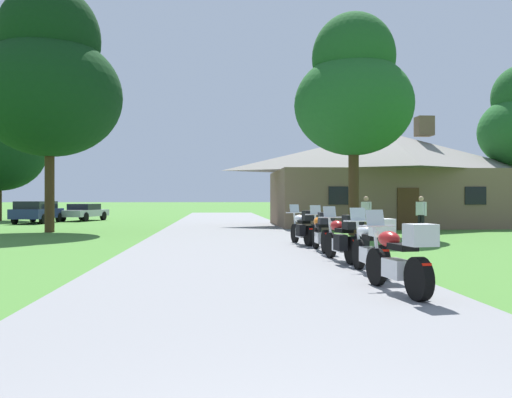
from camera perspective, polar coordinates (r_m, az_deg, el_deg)
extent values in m
plane|color=#42752D|center=(21.85, -2.61, -4.05)|extent=(500.00, 500.00, 0.00)
cube|color=slate|center=(19.85, -2.46, -4.37)|extent=(6.40, 80.00, 0.06)
cylinder|color=black|center=(9.63, 12.44, -6.92)|extent=(0.20, 0.65, 0.64)
cylinder|color=black|center=(8.36, 16.62, -7.98)|extent=(0.24, 0.66, 0.64)
cube|color=silver|center=(8.97, 14.43, -7.05)|extent=(0.34, 0.59, 0.30)
ellipsoid|color=maroon|center=(9.15, 13.70, -4.08)|extent=(0.37, 0.56, 0.26)
cube|color=black|center=(8.75, 15.03, -4.85)|extent=(0.35, 0.55, 0.10)
cylinder|color=silver|center=(9.54, 12.54, -2.77)|extent=(0.66, 0.13, 0.03)
cylinder|color=silver|center=(9.60, 12.44, -4.79)|extent=(0.09, 0.24, 0.73)
cube|color=#B2BCC6|center=(9.62, 12.29, -1.91)|extent=(0.33, 0.15, 0.27)
sphere|color=silver|center=(9.55, 12.54, -3.61)|extent=(0.11, 0.11, 0.11)
cube|color=#B7B7BC|center=(8.25, 16.78, -3.62)|extent=(0.45, 0.41, 0.32)
cube|color=red|center=(8.14, 17.37, -6.61)|extent=(0.14, 0.05, 0.06)
cylinder|color=silver|center=(8.72, 16.40, -8.31)|extent=(0.15, 0.55, 0.07)
cylinder|color=black|center=(11.73, 10.64, -5.68)|extent=(0.13, 0.64, 0.64)
cylinder|color=black|center=(10.36, 12.92, -6.43)|extent=(0.17, 0.64, 0.64)
cube|color=silver|center=(11.02, 11.74, -5.73)|extent=(0.28, 0.57, 0.30)
ellipsoid|color=silver|center=(11.23, 11.34, -3.32)|extent=(0.32, 0.53, 0.26)
cube|color=black|center=(10.80, 12.06, -3.93)|extent=(0.30, 0.53, 0.10)
cylinder|color=silver|center=(11.64, 10.69, -2.27)|extent=(0.66, 0.05, 0.03)
cylinder|color=silver|center=(11.70, 10.64, -3.93)|extent=(0.07, 0.24, 0.73)
cube|color=#B2BCC6|center=(11.73, 10.55, -1.57)|extent=(0.32, 0.12, 0.27)
sphere|color=silver|center=(11.65, 10.69, -2.96)|extent=(0.11, 0.11, 0.11)
cube|color=silver|center=(10.26, 13.01, -2.91)|extent=(0.41, 0.37, 0.32)
cube|color=red|center=(10.13, 13.33, -5.30)|extent=(0.14, 0.03, 0.06)
cylinder|color=silver|center=(10.72, 13.08, -6.75)|extent=(0.09, 0.55, 0.07)
cylinder|color=black|center=(13.91, 7.75, -4.79)|extent=(0.20, 0.65, 0.64)
cylinder|color=black|center=(12.57, 9.98, -5.30)|extent=(0.24, 0.66, 0.64)
cube|color=silver|center=(13.22, 8.84, -4.78)|extent=(0.33, 0.59, 0.30)
ellipsoid|color=maroon|center=(13.43, 8.45, -2.78)|extent=(0.37, 0.56, 0.26)
cube|color=black|center=(13.01, 9.16, -3.27)|extent=(0.35, 0.55, 0.10)
cylinder|color=silver|center=(13.84, 7.81, -1.91)|extent=(0.66, 0.12, 0.03)
cylinder|color=silver|center=(13.89, 7.75, -3.31)|extent=(0.09, 0.24, 0.73)
cube|color=#B2BCC6|center=(13.93, 7.67, -1.32)|extent=(0.33, 0.15, 0.27)
sphere|color=silver|center=(13.84, 7.81, -2.49)|extent=(0.11, 0.11, 0.11)
cube|color=black|center=(12.48, 10.07, -2.39)|extent=(0.45, 0.41, 0.32)
cube|color=red|center=(12.35, 10.37, -4.35)|extent=(0.14, 0.05, 0.06)
cylinder|color=silver|center=(12.93, 10.03, -5.60)|extent=(0.14, 0.55, 0.07)
cube|color=black|center=(12.51, 8.79, -4.50)|extent=(0.25, 0.42, 0.36)
cube|color=black|center=(12.70, 10.99, -4.43)|extent=(0.25, 0.42, 0.36)
cylinder|color=black|center=(16.41, 6.25, -4.06)|extent=(0.12, 0.64, 0.64)
cylinder|color=black|center=(15.00, 7.29, -4.44)|extent=(0.16, 0.64, 0.64)
cube|color=silver|center=(15.68, 6.76, -4.03)|extent=(0.27, 0.56, 0.30)
ellipsoid|color=orange|center=(15.91, 6.58, -2.35)|extent=(0.30, 0.52, 0.26)
cube|color=black|center=(15.46, 6.91, -2.75)|extent=(0.28, 0.52, 0.10)
cylinder|color=silver|center=(16.33, 6.28, -1.62)|extent=(0.66, 0.04, 0.03)
cylinder|color=silver|center=(16.39, 6.25, -2.80)|extent=(0.06, 0.24, 0.73)
cube|color=#B2BCC6|center=(16.43, 6.21, -1.12)|extent=(0.32, 0.11, 0.27)
sphere|color=silver|center=(16.34, 6.28, -2.11)|extent=(0.11, 0.11, 0.11)
cube|color=black|center=(14.92, 7.33, -2.00)|extent=(0.40, 0.36, 0.32)
cube|color=red|center=(14.77, 7.47, -3.64)|extent=(0.14, 0.03, 0.06)
cylinder|color=silver|center=(15.35, 7.56, -4.71)|extent=(0.07, 0.55, 0.07)
cylinder|color=black|center=(18.63, 4.07, -3.57)|extent=(0.22, 0.65, 0.64)
cylinder|color=black|center=(17.27, 5.54, -3.86)|extent=(0.26, 0.66, 0.64)
cube|color=silver|center=(17.93, 4.80, -3.52)|extent=(0.35, 0.60, 0.30)
ellipsoid|color=silver|center=(18.15, 4.54, -2.06)|extent=(0.38, 0.56, 0.26)
cube|color=black|center=(17.72, 5.01, -2.40)|extent=(0.36, 0.56, 0.10)
cylinder|color=silver|center=(18.56, 4.11, -1.43)|extent=(0.66, 0.14, 0.03)
cylinder|color=silver|center=(18.61, 4.07, -2.47)|extent=(0.10, 0.24, 0.73)
cube|color=#B2BCC6|center=(18.65, 4.02, -0.99)|extent=(0.33, 0.16, 0.27)
sphere|color=silver|center=(18.57, 4.11, -1.86)|extent=(0.11, 0.11, 0.11)
cube|color=black|center=(17.19, 5.60, -1.74)|extent=(0.45, 0.42, 0.32)
cube|color=red|center=(17.05, 5.79, -3.15)|extent=(0.14, 0.05, 0.06)
cylinder|color=silver|center=(17.62, 5.63, -4.10)|extent=(0.16, 0.55, 0.07)
cube|color=black|center=(17.22, 4.67, -3.27)|extent=(0.26, 0.43, 0.36)
cube|color=black|center=(17.39, 6.30, -3.24)|extent=(0.26, 0.43, 0.36)
cube|color=brown|center=(31.72, 13.37, 0.02)|extent=(12.41, 7.20, 3.11)
pyramid|color=gray|center=(31.83, 13.37, 4.82)|extent=(13.16, 7.63, 2.21)
cube|color=brown|center=(32.73, 17.13, 7.25)|extent=(0.90, 0.90, 1.10)
cube|color=#472D19|center=(28.29, 15.58, -1.00)|extent=(1.10, 0.08, 2.10)
cube|color=black|center=(27.31, 8.70, 0.36)|extent=(1.10, 0.06, 0.90)
cube|color=black|center=(29.64, 21.92, 0.33)|extent=(1.10, 0.06, 0.90)
cylinder|color=black|center=(24.47, 16.67, -2.60)|extent=(0.14, 0.14, 0.86)
cylinder|color=black|center=(24.36, 17.00, -2.62)|extent=(0.14, 0.14, 0.86)
cube|color=silver|center=(24.39, 16.84, -0.94)|extent=(0.37, 0.42, 0.56)
cylinder|color=silver|center=(24.54, 16.42, -0.99)|extent=(0.09, 0.09, 0.58)
cylinder|color=silver|center=(24.25, 17.26, -1.00)|extent=(0.09, 0.09, 0.58)
sphere|color=tan|center=(24.39, 16.84, 0.04)|extent=(0.21, 0.21, 0.21)
cylinder|color=#75664C|center=(25.01, 11.58, -2.55)|extent=(0.14, 0.14, 0.86)
cylinder|color=#75664C|center=(25.11, 11.24, -2.54)|extent=(0.14, 0.14, 0.86)
cube|color=silver|center=(25.04, 11.41, -0.92)|extent=(0.40, 0.42, 0.56)
cylinder|color=silver|center=(24.91, 11.85, -0.97)|extent=(0.09, 0.09, 0.58)
cylinder|color=silver|center=(25.17, 10.98, -0.96)|extent=(0.09, 0.09, 0.58)
sphere|color=tan|center=(25.03, 11.41, 0.04)|extent=(0.21, 0.21, 0.21)
cylinder|color=#422D19|center=(27.11, -20.72, 1.50)|extent=(0.44, 0.44, 4.51)
ellipsoid|color=#0F3314|center=(27.52, -20.72, 10.02)|extent=(6.64, 6.64, 5.64)
ellipsoid|color=black|center=(28.10, -20.72, 15.36)|extent=(4.65, 4.65, 4.98)
cylinder|color=#422D19|center=(23.59, 10.14, 1.30)|extent=(0.44, 0.44, 4.16)
ellipsoid|color=#1E5623|center=(23.93, 10.14, 9.63)|extent=(5.05, 5.05, 4.29)
ellipsoid|color=#1B4E20|center=(24.35, 10.14, 14.32)|extent=(3.53, 3.53, 3.79)
cube|color=navy|center=(37.60, -21.82, -1.41)|extent=(2.09, 4.69, 0.60)
cube|color=black|center=(37.40, -21.93, -0.59)|extent=(1.80, 3.30, 0.48)
cylinder|color=black|center=(39.24, -22.24, -1.79)|extent=(0.26, 0.65, 0.64)
cylinder|color=black|center=(38.66, -19.90, -1.81)|extent=(0.26, 0.65, 0.64)
cylinder|color=black|center=(36.60, -23.86, -1.92)|extent=(0.26, 0.65, 0.64)
cylinder|color=black|center=(35.97, -21.37, -1.95)|extent=(0.26, 0.65, 0.64)
cube|color=#ADAFB7|center=(40.54, -17.54, -1.40)|extent=(2.90, 4.54, 0.46)
cube|color=black|center=(40.62, -17.48, -0.78)|extent=(2.07, 2.26, 0.42)
cylinder|color=black|center=(42.10, -17.69, -1.67)|extent=(0.38, 0.68, 0.64)
cylinder|color=black|center=(41.30, -15.64, -1.70)|extent=(0.38, 0.68, 0.64)
cylinder|color=black|center=(39.85, -19.52, -1.76)|extent=(0.38, 0.68, 0.64)
cylinder|color=black|center=(39.00, -17.39, -1.80)|extent=(0.38, 0.68, 0.64)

